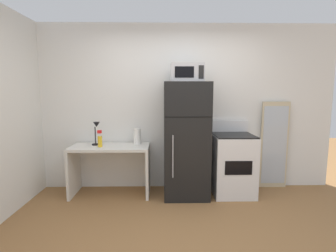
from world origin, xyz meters
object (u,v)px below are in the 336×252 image
Objects in this scene: paper_towel_roll at (137,137)px; refrigerator at (186,140)px; oven_range at (233,164)px; desk at (111,160)px; microwave at (187,73)px; leaning_mirror at (274,145)px; spray_bottle at (100,140)px; desk_lamp at (96,129)px.

refrigerator is at bearing -10.74° from paper_towel_roll.
oven_range is (0.71, 0.02, -0.38)m from refrigerator.
paper_towel_roll is at bearing 13.64° from desk.
microwave reaches higher than leaning_mirror.
desk is 0.36m from spray_bottle.
refrigerator is at bearing -178.11° from oven_range.
oven_range is 0.79× the size of leaning_mirror.
microwave is at bearing -89.68° from refrigerator.
microwave reaches higher than oven_range.
refrigerator is 0.81m from oven_range.
desk_lamp is 0.62m from paper_towel_roll.
spray_bottle is at bearing -178.52° from refrigerator.
oven_range is at bearing -0.63° from desk.
paper_towel_roll is 1.51m from oven_range.
microwave is at bearing -168.32° from leaning_mirror.
leaning_mirror is (1.45, 0.28, -0.15)m from refrigerator.
paper_towel_roll reaches higher than desk.
oven_range is (1.45, -0.12, -0.40)m from paper_towel_roll.
refrigerator is (0.74, -0.14, -0.02)m from paper_towel_roll.
spray_bottle is (-0.53, -0.17, -0.02)m from paper_towel_roll.
desk_lamp reaches higher than spray_bottle.
leaning_mirror is at bearing 3.62° from paper_towel_roll.
microwave reaches higher than desk.
desk_lamp reaches higher than desk.
refrigerator reaches higher than spray_bottle.
desk is at bearing -14.02° from desk_lamp.
microwave is at bearing -5.00° from desk_lamp.
oven_range is at bearing -4.59° from paper_towel_roll.
desk is at bearing 179.37° from oven_range.
desk is at bearing 176.73° from microwave.
refrigerator reaches higher than desk_lamp.
leaning_mirror is at bearing 5.19° from desk.
spray_bottle reaches higher than paper_towel_roll.
desk is at bearing -166.36° from paper_towel_roll.
spray_bottle reaches higher than desk.
spray_bottle is (-0.13, -0.08, 0.32)m from desk.
leaning_mirror reaches higher than paper_towel_roll.
paper_towel_roll is 0.17× the size of leaning_mirror.
microwave is (1.27, 0.01, 0.97)m from spray_bottle.
desk_lamp is 1.59m from microwave.
refrigerator is 1.48m from leaning_mirror.
spray_bottle is at bearing -179.48° from microwave.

